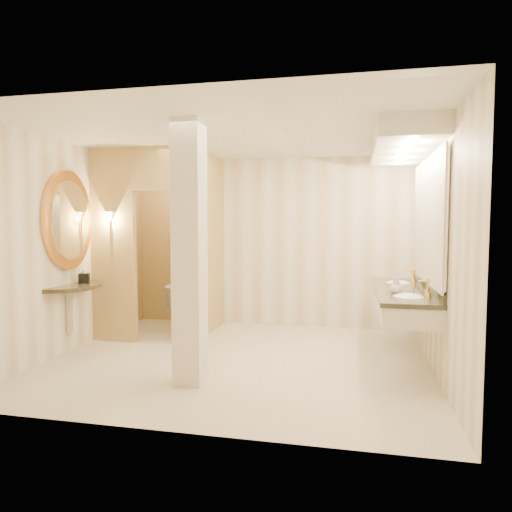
{
  "coord_description": "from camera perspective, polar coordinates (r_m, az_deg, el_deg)",
  "views": [
    {
      "loc": [
        1.37,
        -5.31,
        1.66
      ],
      "look_at": [
        0.18,
        0.2,
        1.26
      ],
      "focal_mm": 32.0,
      "sensor_mm": 36.0,
      "label": 1
    }
  ],
  "objects": [
    {
      "name": "tissue_box",
      "position": [
        6.43,
        -20.69,
        -2.61
      ],
      "size": [
        0.17,
        0.17,
        0.13
      ],
      "primitive_type": "cube",
      "rotation": [
        0.0,
        0.0,
        0.39
      ],
      "color": "black",
      "rests_on": "console_shelf"
    },
    {
      "name": "wall_right",
      "position": [
        5.39,
        21.56,
        0.51
      ],
      "size": [
        0.02,
        4.0,
        2.7
      ],
      "primitive_type": "cube",
      "color": "#EEE4CE",
      "rests_on": "floor"
    },
    {
      "name": "soap_bottle_b",
      "position": [
        5.4,
        16.94,
        -3.73
      ],
      "size": [
        0.13,
        0.13,
        0.13
      ],
      "primitive_type": "imported",
      "rotation": [
        0.0,
        0.0,
        0.36
      ],
      "color": "silver",
      "rests_on": "vanity"
    },
    {
      "name": "ceiling",
      "position": [
        5.58,
        -2.34,
        14.84
      ],
      "size": [
        4.5,
        4.5,
        0.0
      ],
      "primitive_type": "plane",
      "rotation": [
        3.14,
        0.0,
        0.0
      ],
      "color": "silver",
      "rests_on": "wall_back"
    },
    {
      "name": "floor",
      "position": [
        5.72,
        -2.25,
        -12.77
      ],
      "size": [
        4.5,
        4.5,
        0.0
      ],
      "primitive_type": "plane",
      "color": "beige",
      "rests_on": "ground"
    },
    {
      "name": "toilet",
      "position": [
        7.12,
        -8.4,
        -6.29
      ],
      "size": [
        0.46,
        0.77,
        0.77
      ],
      "primitive_type": "imported",
      "rotation": [
        0.0,
        0.0,
        3.1
      ],
      "color": "white",
      "rests_on": "floor"
    },
    {
      "name": "toilet_closet",
      "position": [
        6.76,
        -9.53,
        1.71
      ],
      "size": [
        1.5,
        1.55,
        2.7
      ],
      "color": "tan",
      "rests_on": "floor"
    },
    {
      "name": "soap_bottle_c",
      "position": [
        5.63,
        17.12,
        -3.03
      ],
      "size": [
        0.08,
        0.08,
        0.21
      ],
      "primitive_type": "imported",
      "rotation": [
        0.0,
        0.0,
        -0.01
      ],
      "color": "#C6B28C",
      "rests_on": "vanity"
    },
    {
      "name": "wall_front",
      "position": [
        3.59,
        -10.28,
        -0.93
      ],
      "size": [
        4.5,
        0.02,
        2.7
      ],
      "primitive_type": "cube",
      "color": "#EEE4CE",
      "rests_on": "floor"
    },
    {
      "name": "wall_back",
      "position": [
        7.44,
        1.55,
        1.7
      ],
      "size": [
        4.5,
        0.02,
        2.7
      ],
      "primitive_type": "cube",
      "color": "#EEE4CE",
      "rests_on": "floor"
    },
    {
      "name": "console_shelf",
      "position": [
        6.32,
        -22.39,
        0.9
      ],
      "size": [
        0.97,
        0.97,
        1.93
      ],
      "color": "black",
      "rests_on": "floor"
    },
    {
      "name": "pillar",
      "position": [
        4.71,
        -8.32,
        0.28
      ],
      "size": [
        0.29,
        0.29,
        2.7
      ],
      "primitive_type": "cube",
      "color": "silver",
      "rests_on": "floor"
    },
    {
      "name": "wall_sconce",
      "position": [
        6.61,
        -17.76,
        4.52
      ],
      "size": [
        0.14,
        0.14,
        0.42
      ],
      "color": "gold",
      "rests_on": "toilet_closet"
    },
    {
      "name": "vanity",
      "position": [
        5.74,
        18.31,
        3.56
      ],
      "size": [
        0.75,
        2.37,
        2.09
      ],
      "color": "silver",
      "rests_on": "floor"
    },
    {
      "name": "soap_bottle_a",
      "position": [
        5.48,
        17.53,
        -3.7
      ],
      "size": [
        0.06,
        0.06,
        0.12
      ],
      "primitive_type": "imported",
      "rotation": [
        0.0,
        0.0,
        -0.13
      ],
      "color": "beige",
      "rests_on": "vanity"
    },
    {
      "name": "wall_left",
      "position": [
        6.43,
        -22.11,
        1.03
      ],
      "size": [
        0.02,
        4.0,
        2.7
      ],
      "primitive_type": "cube",
      "color": "#EEE4CE",
      "rests_on": "floor"
    }
  ]
}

